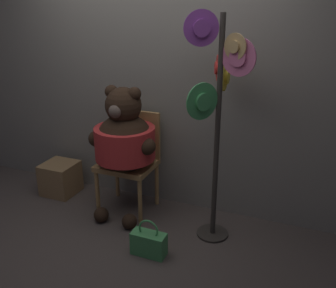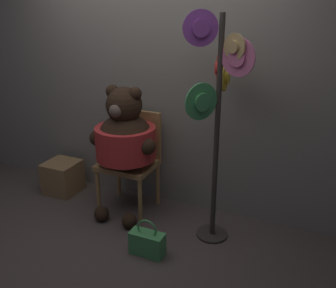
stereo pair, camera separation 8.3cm
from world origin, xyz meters
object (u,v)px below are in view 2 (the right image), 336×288
Objects in this scene: hat_display_rack at (216,105)px; handbag_on_ground at (147,243)px; chair at (131,155)px; teddy_bear at (125,139)px.

hat_display_rack is 1.25m from handbag_on_ground.
handbag_on_ground is (0.50, -0.67, -0.44)m from chair.
teddy_bear is 0.66× the size of hat_display_rack.
chair is 0.77× the size of teddy_bear.
hat_display_rack is 5.88× the size of handbag_on_ground.
hat_display_rack is at bearing -3.39° from teddy_bear.
teddy_bear is 0.97m from handbag_on_ground.
hat_display_rack is (0.90, -0.20, 0.65)m from chair.
handbag_on_ground is at bearing -130.45° from hat_display_rack.
chair is 2.99× the size of handbag_on_ground.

